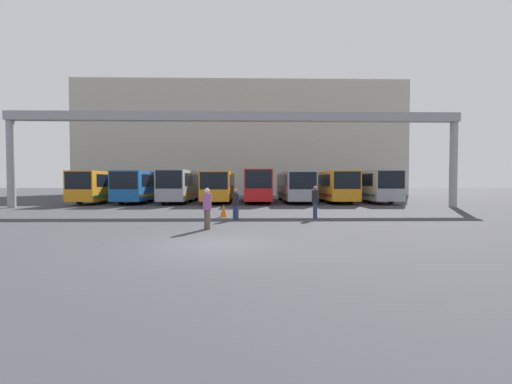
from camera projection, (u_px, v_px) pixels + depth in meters
The scene contains 15 objects.
ground_plane at pixel (216, 245), 11.29m from camera, with size 200.00×200.00×0.00m, color #38383D.
building_backdrop at pixel (242, 142), 56.22m from camera, with size 49.96×12.00×17.21m.
overhead_gantry at pixel (235, 126), 27.31m from camera, with size 36.09×0.80×7.62m.
bus_slot_0 at pixel (105, 185), 34.45m from camera, with size 2.47×11.07×3.03m.
bus_slot_1 at pixel (143, 185), 34.54m from camera, with size 2.62×11.08×3.04m.
bus_slot_2 at pixel (181, 184), 34.49m from camera, with size 2.48×10.81×3.14m.
bus_slot_3 at pixel (220, 185), 35.11m from camera, with size 2.63×11.90×3.00m.
bus_slot_4 at pixel (257, 184), 34.60m from camera, with size 2.51×10.71×3.18m.
bus_slot_5 at pixel (294, 185), 35.17m from camera, with size 2.60×11.68×3.01m.
bus_slot_6 at pixel (330, 185), 35.66m from camera, with size 2.58×12.49×3.06m.
bus_slot_7 at pixel (367, 184), 35.71m from camera, with size 2.59×12.42×3.12m.
pedestrian_near_center at pixel (207, 207), 14.91m from camera, with size 0.37×0.37×1.80m.
pedestrian_mid_right at pixel (236, 204), 18.66m from camera, with size 0.35×0.35×1.67m.
pedestrian_mid_left at pixel (315, 201), 19.14m from camera, with size 0.38×0.38×1.84m.
traffic_cone at pixel (224, 211), 20.18m from camera, with size 0.43×0.43×0.73m.
Camera 1 is at (1.06, -11.26, 2.09)m, focal length 24.00 mm.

